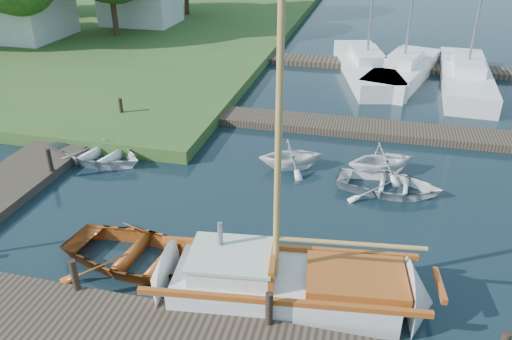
% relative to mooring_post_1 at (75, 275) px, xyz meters
% --- Properties ---
extents(ground, '(160.00, 160.00, 0.00)m').
position_rel_mooring_post_1_xyz_m(ground, '(3.00, 5.00, -0.70)').
color(ground, black).
rests_on(ground, ground).
extents(left_dock, '(2.20, 18.00, 0.30)m').
position_rel_mooring_post_1_xyz_m(left_dock, '(-5.00, 7.00, -0.55)').
color(left_dock, black).
rests_on(left_dock, ground).
extents(far_dock, '(14.00, 1.60, 0.30)m').
position_rel_mooring_post_1_xyz_m(far_dock, '(5.00, 11.50, -0.55)').
color(far_dock, black).
rests_on(far_dock, ground).
extents(pontoon, '(30.00, 1.60, 0.30)m').
position_rel_mooring_post_1_xyz_m(pontoon, '(13.00, 21.00, -0.55)').
color(pontoon, black).
rests_on(pontoon, ground).
extents(mooring_post_1, '(0.16, 0.16, 0.80)m').
position_rel_mooring_post_1_xyz_m(mooring_post_1, '(0.00, 0.00, 0.00)').
color(mooring_post_1, black).
rests_on(mooring_post_1, near_dock).
extents(mooring_post_2, '(0.16, 0.16, 0.80)m').
position_rel_mooring_post_1_xyz_m(mooring_post_2, '(4.50, 0.00, 0.00)').
color(mooring_post_2, black).
rests_on(mooring_post_2, near_dock).
extents(mooring_post_4, '(0.16, 0.16, 0.80)m').
position_rel_mooring_post_1_xyz_m(mooring_post_4, '(-4.00, 5.00, 0.00)').
color(mooring_post_4, black).
rests_on(mooring_post_4, left_dock).
extents(mooring_post_5, '(0.16, 0.16, 0.80)m').
position_rel_mooring_post_1_xyz_m(mooring_post_5, '(-4.00, 10.00, 0.00)').
color(mooring_post_5, black).
rests_on(mooring_post_5, left_dock).
extents(sailboat, '(7.33, 2.80, 9.83)m').
position_rel_mooring_post_1_xyz_m(sailboat, '(4.76, 1.16, -0.36)').
color(sailboat, silver).
rests_on(sailboat, ground).
extents(dinghy, '(4.29, 3.31, 0.82)m').
position_rel_mooring_post_1_xyz_m(dinghy, '(0.79, 1.50, -0.29)').
color(dinghy, '#8F3C11').
rests_on(dinghy, ground).
extents(tender_a, '(4.22, 3.45, 0.77)m').
position_rel_mooring_post_1_xyz_m(tender_a, '(-3.26, 6.64, -0.32)').
color(tender_a, silver).
rests_on(tender_a, ground).
extents(tender_b, '(2.75, 2.56, 1.17)m').
position_rel_mooring_post_1_xyz_m(tender_b, '(3.61, 7.64, -0.11)').
color(tender_b, silver).
rests_on(tender_b, ground).
extents(tender_c, '(3.46, 2.61, 0.68)m').
position_rel_mooring_post_1_xyz_m(tender_c, '(6.92, 6.81, -0.36)').
color(tender_c, silver).
rests_on(tender_c, ground).
extents(tender_d, '(3.03, 2.89, 1.25)m').
position_rel_mooring_post_1_xyz_m(tender_d, '(6.64, 7.97, -0.08)').
color(tender_d, silver).
rests_on(tender_d, ground).
extents(marina_boat_1, '(4.20, 9.08, 11.46)m').
position_rel_mooring_post_1_xyz_m(marina_boat_1, '(5.59, 19.24, -0.13)').
color(marina_boat_1, silver).
rests_on(marina_boat_1, ground).
extents(marina_boat_2, '(4.27, 8.14, 10.43)m').
position_rel_mooring_post_1_xyz_m(marina_boat_2, '(7.51, 19.00, -0.13)').
color(marina_boat_2, silver).
rests_on(marina_boat_2, ground).
extents(marina_boat_3, '(2.63, 9.06, 12.11)m').
position_rel_mooring_post_1_xyz_m(marina_boat_3, '(10.56, 18.55, -0.12)').
color(marina_boat_3, silver).
rests_on(marina_boat_3, ground).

